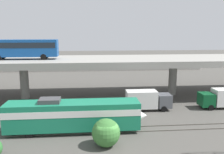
# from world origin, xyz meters

# --- Properties ---
(ground_plane) EXTENTS (260.00, 260.00, 0.00)m
(ground_plane) POSITION_xyz_m (0.00, 0.00, 0.00)
(ground_plane) COLOR #4C4944
(rail_strip_near) EXTENTS (110.00, 0.12, 0.12)m
(rail_strip_near) POSITION_xyz_m (0.00, 3.22, 0.06)
(rail_strip_near) COLOR #59544C
(rail_strip_near) RESTS_ON ground_plane
(rail_strip_far) EXTENTS (110.00, 0.12, 0.12)m
(rail_strip_far) POSITION_xyz_m (0.00, 4.78, 0.06)
(rail_strip_far) COLOR #59544C
(rail_strip_far) RESTS_ON ground_plane
(train_locomotive) EXTENTS (16.71, 3.04, 4.18)m
(train_locomotive) POSITION_xyz_m (-3.14, 4.00, 2.19)
(train_locomotive) COLOR #197A56
(train_locomotive) RESTS_ON ground_plane
(highway_overpass) EXTENTS (96.00, 12.65, 7.07)m
(highway_overpass) POSITION_xyz_m (0.00, 20.00, 6.40)
(highway_overpass) COLOR gray
(highway_overpass) RESTS_ON ground_plane
(transit_bus_on_overpass) EXTENTS (12.00, 2.68, 3.40)m
(transit_bus_on_overpass) POSITION_xyz_m (-13.44, 19.41, 9.14)
(transit_bus_on_overpass) COLOR #14478C
(transit_bus_on_overpass) RESTS_ON highway_overpass
(service_truck_west) EXTENTS (6.80, 2.46, 3.04)m
(service_truck_west) POSITION_xyz_m (18.67, 11.28, 1.64)
(service_truck_west) COLOR #0C4C26
(service_truck_west) RESTS_ON ground_plane
(service_truck_east) EXTENTS (6.80, 2.46, 3.04)m
(service_truck_east) POSITION_xyz_m (6.71, 11.28, 1.64)
(service_truck_east) COLOR #515459
(service_truck_east) RESTS_ON ground_plane
(pier_parking_lot) EXTENTS (65.03, 11.35, 1.35)m
(pier_parking_lot) POSITION_xyz_m (0.00, 55.00, 0.67)
(pier_parking_lot) COLOR gray
(pier_parking_lot) RESTS_ON ground_plane
(parked_car_0) EXTENTS (4.57, 1.95, 1.50)m
(parked_car_0) POSITION_xyz_m (7.90, 57.76, 2.12)
(parked_car_0) COLOR #515459
(parked_car_0) RESTS_ON pier_parking_lot
(parked_car_1) EXTENTS (4.63, 1.96, 1.50)m
(parked_car_1) POSITION_xyz_m (11.88, 53.73, 2.12)
(parked_car_1) COLOR #0C4C26
(parked_car_1) RESTS_ON pier_parking_lot
(parked_car_2) EXTENTS (4.24, 1.87, 1.50)m
(parked_car_2) POSITION_xyz_m (-17.18, 57.75, 2.12)
(parked_car_2) COLOR #9E998C
(parked_car_2) RESTS_ON pier_parking_lot
(parked_car_3) EXTENTS (4.25, 1.95, 1.50)m
(parked_car_3) POSITION_xyz_m (24.05, 53.07, 2.12)
(parked_car_3) COLOR black
(parked_car_3) RESTS_ON pier_parking_lot
(harbor_water) EXTENTS (140.00, 36.00, 0.01)m
(harbor_water) POSITION_xyz_m (0.00, 78.00, 0.00)
(harbor_water) COLOR #2D5170
(harbor_water) RESTS_ON ground_plane
(shrub_right) EXTENTS (2.96, 2.96, 2.96)m
(shrub_right) POSITION_xyz_m (-0.30, -0.09, 1.48)
(shrub_right) COLOR #3A7634
(shrub_right) RESTS_ON ground_plane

